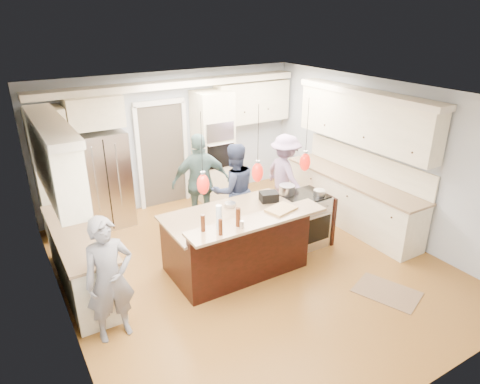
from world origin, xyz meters
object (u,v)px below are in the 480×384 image
at_px(refrigerator, 103,180).
at_px(person_bar_end, 110,280).
at_px(island_range, 304,219).
at_px(kitchen_island, 236,241).
at_px(person_far_left, 234,190).

bearing_deg(refrigerator, person_bar_end, -103.64).
xyz_separation_m(refrigerator, person_bar_end, (-0.75, -3.09, -0.08)).
distance_m(refrigerator, person_bar_end, 3.18).
distance_m(island_range, person_bar_end, 3.53).
xyz_separation_m(refrigerator, island_range, (2.71, -2.49, -0.44)).
height_order(kitchen_island, island_range, kitchen_island).
bearing_deg(island_range, refrigerator, 137.41).
bearing_deg(refrigerator, kitchen_island, -63.10).
xyz_separation_m(refrigerator, person_far_left, (1.86, -1.57, -0.05)).
relative_size(kitchen_island, island_range, 2.28).
distance_m(refrigerator, island_range, 3.71).
bearing_deg(person_bar_end, kitchen_island, 12.39).
relative_size(person_bar_end, person_far_left, 0.96).
bearing_deg(island_range, person_far_left, 132.75).
distance_m(kitchen_island, person_bar_end, 2.14).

